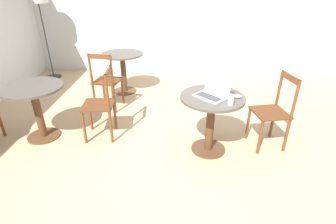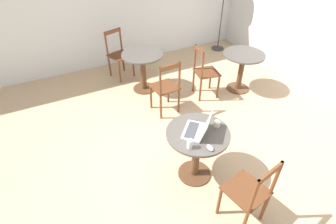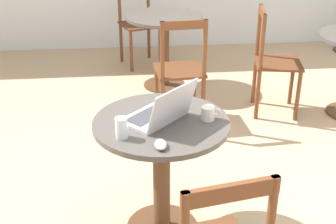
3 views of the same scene
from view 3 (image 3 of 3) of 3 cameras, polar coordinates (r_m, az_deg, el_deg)
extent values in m
plane|color=tan|center=(3.17, -3.08, -10.43)|extent=(16.00, 16.00, 0.00)
cylinder|color=#51331E|center=(2.71, -0.78, -8.09)|extent=(0.10, 0.10, 0.68)
cylinder|color=#4C4742|center=(2.53, -0.83, -1.39)|extent=(0.74, 0.74, 0.03)
cylinder|color=#51331E|center=(4.84, -0.43, 3.36)|extent=(0.43, 0.43, 0.02)
cylinder|color=#51331E|center=(4.72, -0.45, 7.31)|extent=(0.10, 0.10, 0.68)
cylinder|color=#4C4742|center=(4.61, -0.46, 11.50)|extent=(0.74, 0.74, 0.03)
cube|color=brown|center=(1.69, 7.71, -9.69)|extent=(0.37, 0.09, 0.07)
cylinder|color=brown|center=(4.50, 14.84, 3.65)|extent=(0.04, 0.04, 0.46)
cylinder|color=brown|center=(4.19, 15.54, 1.85)|extent=(0.04, 0.04, 0.46)
cylinder|color=brown|center=(4.45, 10.49, 3.85)|extent=(0.04, 0.04, 0.46)
cylinder|color=brown|center=(4.14, 10.87, 2.05)|extent=(0.04, 0.04, 0.46)
cube|color=#562F1A|center=(4.23, 13.26, 5.85)|extent=(0.46, 0.46, 0.02)
cylinder|color=brown|center=(4.30, 11.01, 9.78)|extent=(0.04, 0.04, 0.46)
cylinder|color=brown|center=(3.97, 11.45, 8.38)|extent=(0.04, 0.04, 0.46)
cube|color=brown|center=(4.08, 11.46, 11.74)|extent=(0.09, 0.37, 0.07)
cylinder|color=brown|center=(4.17, -1.42, 2.74)|extent=(0.04, 0.04, 0.46)
cylinder|color=brown|center=(4.23, 3.20, 3.05)|extent=(0.04, 0.04, 0.46)
cylinder|color=brown|center=(3.86, -0.68, 0.75)|extent=(0.04, 0.04, 0.46)
cylinder|color=brown|center=(3.93, 4.28, 1.10)|extent=(0.04, 0.04, 0.46)
cube|color=#562F1A|center=(3.95, 1.38, 5.11)|extent=(0.42, 0.42, 0.02)
cylinder|color=brown|center=(3.68, -0.72, 7.51)|extent=(0.04, 0.04, 0.46)
cylinder|color=brown|center=(3.75, 4.53, 7.76)|extent=(0.04, 0.04, 0.46)
cube|color=brown|center=(3.65, 1.97, 10.57)|extent=(0.38, 0.05, 0.07)
cylinder|color=brown|center=(5.28, -0.97, 7.86)|extent=(0.04, 0.04, 0.46)
cylinder|color=brown|center=(5.17, -4.52, 7.36)|extent=(0.04, 0.04, 0.46)
cylinder|color=brown|center=(5.58, -2.35, 8.87)|extent=(0.04, 0.04, 0.46)
cylinder|color=brown|center=(5.48, -5.73, 8.40)|extent=(0.04, 0.04, 0.46)
cube|color=#562F1A|center=(5.30, -3.46, 10.59)|extent=(0.50, 0.50, 0.02)
cylinder|color=brown|center=(5.35, -5.97, 13.30)|extent=(0.04, 0.04, 0.46)
cube|color=#B7B7BC|center=(2.54, -1.81, -0.58)|extent=(0.40, 0.40, 0.02)
cube|color=#38383D|center=(2.55, -2.16, -0.24)|extent=(0.29, 0.29, 0.00)
cube|color=#B7B7BC|center=(2.41, 0.62, 0.88)|extent=(0.29, 0.29, 0.21)
cube|color=silver|center=(2.42, 0.53, 0.94)|extent=(0.26, 0.26, 0.19)
ellipsoid|color=#B7B7BC|center=(2.26, -0.90, -3.98)|extent=(0.06, 0.10, 0.03)
cylinder|color=silver|center=(2.52, 4.88, -0.15)|extent=(0.07, 0.07, 0.08)
torus|color=silver|center=(2.53, 5.98, -0.03)|extent=(0.05, 0.01, 0.05)
cylinder|color=silver|center=(2.34, -5.70, -1.95)|extent=(0.06, 0.06, 0.11)
camera|label=1|loc=(3.68, -53.20, 17.36)|focal=28.00mm
camera|label=2|loc=(1.48, -96.36, 37.63)|focal=28.00mm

